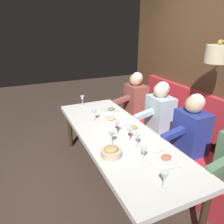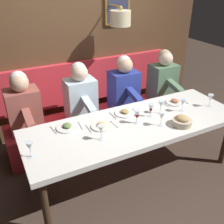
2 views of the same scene
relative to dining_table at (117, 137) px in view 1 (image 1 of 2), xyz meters
The scene contains 20 objects.
ground_plane 0.68m from the dining_table, ahead, with size 12.00×12.00×0.00m, color #423328.
dining_table is the anchor object (origin of this frame).
banquette_bench 1.00m from the dining_table, ahead, with size 0.52×2.72×0.45m, color red.
back_wall_panel 1.62m from the dining_table, ahead, with size 0.59×3.92×2.90m.
diner_near 0.96m from the dining_table, 21.58° to the right, with size 0.60×0.40×0.79m.
diner_middle 0.95m from the dining_table, 20.04° to the left, with size 0.60×0.40×0.79m.
diner_far 1.39m from the dining_table, 50.43° to the left, with size 0.60×0.40×0.79m.
place_setting_0 0.76m from the dining_table, 74.55° to the right, with size 0.24×0.32×0.05m.
place_setting_1 0.25m from the dining_table, ahead, with size 0.24×0.32×0.05m.
place_setting_2 0.76m from the dining_table, 71.57° to the left, with size 0.24×0.32×0.05m.
place_setting_3 0.39m from the dining_table, 76.25° to the left, with size 0.24×0.31×0.05m.
wine_glass_0 0.34m from the dining_table, 128.25° to the right, with size 0.07×0.07×0.16m.
wine_glass_1 0.30m from the dining_table, 79.27° to the right, with size 0.07×0.07×0.16m.
wine_glass_2 1.19m from the dining_table, 94.53° to the left, with size 0.07×0.07×0.16m.
wine_glass_3 1.07m from the dining_table, 94.09° to the right, with size 0.07×0.07×0.16m.
wine_glass_4 0.43m from the dining_table, 81.27° to the right, with size 0.07×0.07×0.16m.
wine_glass_5 0.68m from the dining_table, 91.92° to the right, with size 0.07×0.07×0.16m.
wine_glass_6 0.53m from the dining_table, 104.93° to the left, with size 0.07×0.07×0.16m.
wine_glass_7 0.18m from the dining_table, 137.18° to the right, with size 0.07×0.07×0.16m.
bread_bowl 0.53m from the dining_table, 122.34° to the right, with size 0.22×0.22×0.12m.
Camera 1 is at (-1.05, -2.17, 2.00)m, focal length 34.33 mm.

